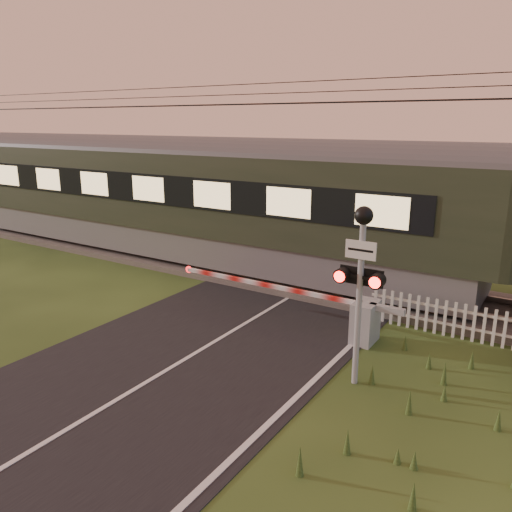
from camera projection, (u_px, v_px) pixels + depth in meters
The scene contains 7 objects.
ground at pixel (177, 365), 10.56m from camera, with size 160.00×160.00×0.00m, color #263A16.
road at pixel (171, 369), 10.36m from camera, with size 6.00×140.00×0.03m.
track_bed at pixel (314, 281), 15.83m from camera, with size 140.00×3.40×0.39m.
overhead_wires at pixel (320, 95), 14.35m from camera, with size 120.00×0.62×0.62m.
boom_gate at pixel (353, 317), 11.68m from camera, with size 6.27×0.76×1.01m.
crossing_signal at pixel (361, 265), 9.20m from camera, with size 0.90×0.36×3.52m.
picket_fence at pixel (445, 318), 11.90m from camera, with size 3.67×0.07×0.88m.
Camera 1 is at (6.57, -7.18, 4.99)m, focal length 35.00 mm.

